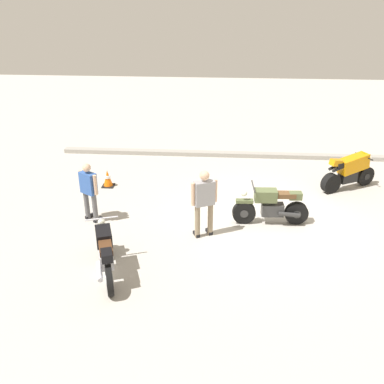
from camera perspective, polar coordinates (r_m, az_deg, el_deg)
ground_plane at (r=11.73m, az=9.34°, el=-3.30°), size 40.00×40.00×0.00m
curb_edge at (r=15.89m, az=8.15°, el=4.86°), size 14.00×0.30×0.15m
motorcycle_orange_sportbike at (r=13.83m, az=20.13°, el=2.69°), size 1.80×1.12×1.14m
motorcycle_black_cruiser at (r=9.34m, az=-11.36°, el=-7.81°), size 0.89×2.01×1.09m
motorcycle_olive_vintage at (r=11.25m, az=10.40°, el=-1.89°), size 1.96×0.70×1.07m
person_in_blue_shirt at (r=11.35m, az=-13.43°, el=0.36°), size 0.58×0.48×1.60m
person_in_gray_shirt at (r=10.29m, az=1.61°, el=-0.98°), size 0.64×0.47×1.73m
traffic_cone at (r=13.53m, az=-11.06°, el=1.77°), size 0.36×0.36×0.53m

